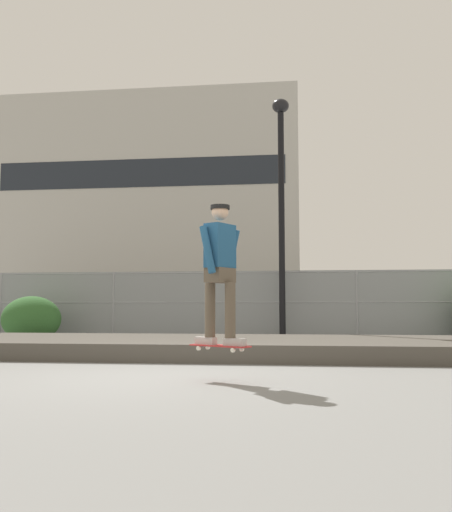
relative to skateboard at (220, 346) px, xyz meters
name	(u,v)px	position (x,y,z in m)	size (l,w,h in m)	color
ground_plane	(167,377)	(-0.73, 0.37, -0.43)	(120.00, 120.00, 0.00)	slate
gravel_berm	(208,346)	(-0.73, 3.85, -0.28)	(10.19, 3.57, 0.30)	#4C473F
skateboard	(220,346)	(0.00, 0.00, 0.00)	(0.79, 0.57, 0.07)	#B22D2D
skater	(220,264)	(0.00, 0.00, 1.00)	(0.67, 0.62, 1.74)	#B2ADA8
chain_fence	(232,306)	(-0.73, 8.00, 0.50)	(19.57, 0.06, 1.85)	gray
street_lamp	(281,187)	(0.61, 7.49, 3.54)	(0.44, 0.44, 6.32)	black
parked_car_near	(137,309)	(-4.16, 10.91, 0.41)	(4.52, 2.18, 1.66)	#B7BABF
library_building	(153,211)	(-12.48, 45.28, 9.69)	(27.82, 10.58, 20.23)	#B2AFA8
shrub_left	(31,319)	(-5.75, 6.83, 0.16)	(1.52, 1.24, 1.17)	#2D5B28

